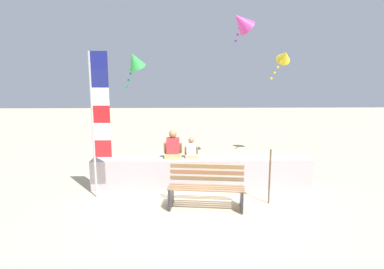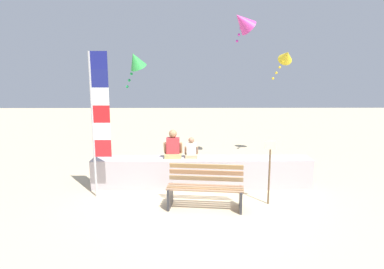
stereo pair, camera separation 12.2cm
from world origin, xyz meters
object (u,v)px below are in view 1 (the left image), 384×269
(kite_yellow, at_px, (284,56))
(flag_banner, at_px, (98,114))
(person_adult, at_px, (173,147))
(kite_magenta, at_px, (241,22))
(park_bench, at_px, (206,188))
(kite_green, at_px, (135,61))
(person_child, at_px, (191,150))
(sign_post, at_px, (270,167))

(kite_yellow, bearing_deg, flag_banner, -145.07)
(person_adult, bearing_deg, kite_magenta, 47.99)
(person_adult, distance_m, kite_magenta, 4.47)
(person_adult, bearing_deg, park_bench, -60.75)
(kite_green, bearing_deg, person_adult, -49.49)
(flag_banner, bearing_deg, kite_yellow, 34.93)
(kite_yellow, bearing_deg, person_child, -136.73)
(park_bench, distance_m, kite_yellow, 5.89)
(person_adult, distance_m, person_child, 0.46)
(sign_post, bearing_deg, kite_green, 142.86)
(park_bench, bearing_deg, sign_post, 6.07)
(park_bench, bearing_deg, kite_magenta, 70.46)
(flag_banner, xyz_separation_m, kite_green, (0.57, 1.94, 1.21))
(person_child, distance_m, flag_banner, 2.42)
(kite_yellow, height_order, kite_green, kite_yellow)
(park_bench, bearing_deg, flag_banner, 165.20)
(kite_yellow, distance_m, sign_post, 5.03)
(kite_magenta, height_order, kite_yellow, kite_magenta)
(flag_banner, relative_size, sign_post, 2.34)
(person_child, height_order, kite_magenta, kite_magenta)
(person_child, relative_size, sign_post, 0.37)
(person_adult, xyz_separation_m, flag_banner, (-1.63, -0.70, 0.93))
(kite_magenta, distance_m, kite_yellow, 1.95)
(kite_green, height_order, sign_post, kite_green)
(park_bench, relative_size, kite_magenta, 1.71)
(park_bench, relative_size, person_adult, 2.34)
(kite_green, bearing_deg, kite_magenta, 17.90)
(kite_magenta, height_order, kite_green, kite_magenta)
(kite_green, xyz_separation_m, sign_post, (3.20, -2.42, -2.33))
(park_bench, relative_size, kite_green, 1.58)
(person_adult, height_order, kite_magenta, kite_magenta)
(flag_banner, height_order, sign_post, flag_banner)
(sign_post, bearing_deg, kite_yellow, 70.91)
(park_bench, xyz_separation_m, kite_yellow, (2.81, 4.25, 2.95))
(flag_banner, relative_size, kite_magenta, 3.38)
(person_adult, distance_m, kite_green, 2.69)
(park_bench, bearing_deg, kite_yellow, 56.50)
(park_bench, relative_size, flag_banner, 0.51)
(flag_banner, bearing_deg, sign_post, -7.25)
(park_bench, height_order, sign_post, sign_post)
(kite_magenta, xyz_separation_m, kite_yellow, (1.55, 0.69, -0.97))
(park_bench, distance_m, person_child, 1.46)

